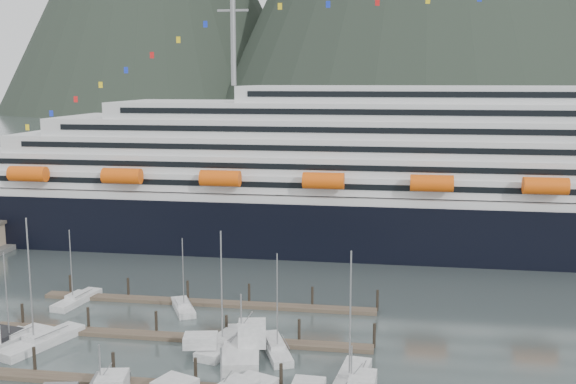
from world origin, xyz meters
name	(u,v)px	position (x,y,z in m)	size (l,w,h in m)	color
ground	(210,351)	(0.00, 0.00, 0.00)	(1600.00, 1600.00, 0.00)	#4D5B5A
cruise_ship	(444,185)	(30.03, 54.94, 12.04)	(210.00, 30.40, 50.30)	black
dock_near	(138,383)	(-4.93, -9.95, 0.31)	(48.18, 2.28, 3.20)	#4D3D31
dock_mid	(178,336)	(-4.93, 3.05, 0.31)	(48.18, 2.28, 3.20)	#4D3D31
dock_far	(207,302)	(-4.93, 16.05, 0.31)	(48.18, 2.28, 3.20)	#4D3D31
sailboat_a	(15,339)	(-24.06, -1.01, 0.40)	(4.59, 8.62, 11.75)	#B1B1B1
sailboat_b	(42,342)	(-20.25, -1.61, 0.45)	(6.55, 11.52, 16.34)	#B1B1B1
sailboat_c	(227,344)	(1.72, 1.43, 0.44)	(5.51, 10.84, 14.89)	#B1B1B1
sailboat_d	(276,349)	(7.70, 0.91, 0.39)	(5.62, 9.83, 12.48)	#B1B1B1
sailboat_e	(77,300)	(-23.40, 13.81, 0.39)	(3.75, 9.41, 11.24)	#B1B1B1
sailboat_f	(183,308)	(-7.45, 13.13, 0.39)	(5.51, 7.85, 10.72)	#B1B1B1
sailboat_h	(351,380)	(16.93, -5.99, 0.44)	(4.03, 9.96, 15.06)	#B1B1B1
trawler_e	(240,347)	(3.79, -0.49, 0.99)	(9.93, 12.91, 8.08)	#B1B1B1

